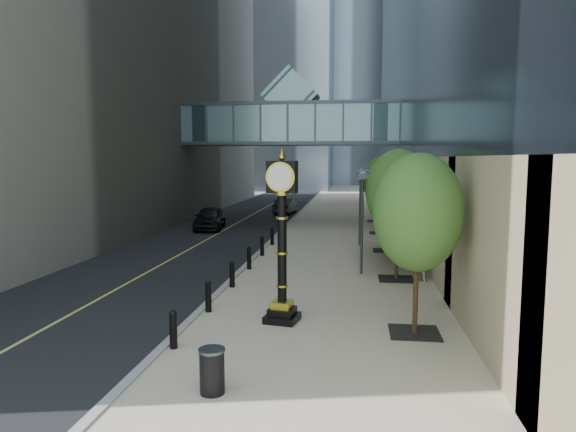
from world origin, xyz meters
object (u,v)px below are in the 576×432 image
Objects in this scene: trash_bin at (212,372)px; street_clock at (282,250)px; car_far at (286,206)px; car_near at (210,218)px; pedestrian at (420,260)px.

street_clock is at bearing 80.94° from trash_bin.
car_far is at bearing 95.16° from trash_bin.
car_near is at bearing 106.11° from trash_bin.
street_clock is 7.51m from pedestrian.
car_near is 11.44m from car_far.
car_near is (-7.09, 24.56, 0.30)m from trash_bin.
pedestrian is 0.37× the size of car_near.
pedestrian is 26.23m from car_far.
street_clock reaches higher than pedestrian.
pedestrian reaches higher than trash_bin.
trash_bin is 25.56m from car_near.
trash_bin is at bearing -88.50° from street_clock.
trash_bin is 0.19× the size of car_near.
street_clock reaches higher than trash_bin.
street_clock is 21.23m from car_near.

